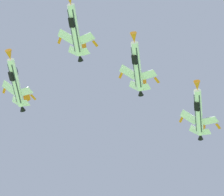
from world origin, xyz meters
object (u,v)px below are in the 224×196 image
at_px(fighter_jet_left_wing, 137,65).
at_px(fighter_jet_right_wing, 16,82).
at_px(fighter_jet_left_outer, 199,111).
at_px(fighter_jet_lead, 75,29).

relative_size(fighter_jet_left_wing, fighter_jet_right_wing, 1.00).
xyz_separation_m(fighter_jet_left_wing, fighter_jet_right_wing, (-26.15, -11.09, -0.03)).
bearing_deg(fighter_jet_left_outer, fighter_jet_lead, 42.27).
bearing_deg(fighter_jet_left_outer, fighter_jet_left_wing, 44.85).
bearing_deg(fighter_jet_left_wing, fighter_jet_right_wing, -0.95).
bearing_deg(fighter_jet_right_wing, fighter_jet_lead, 145.18).
bearing_deg(fighter_jet_lead, fighter_jet_left_outer, -137.73).
relative_size(fighter_jet_lead, fighter_jet_left_outer, 1.00).
height_order(fighter_jet_lead, fighter_jet_left_outer, fighter_jet_lead).
xyz_separation_m(fighter_jet_right_wing, fighter_jet_left_outer, (32.83, 28.30, -1.66)).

